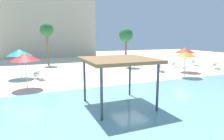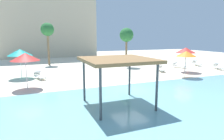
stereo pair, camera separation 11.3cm
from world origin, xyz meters
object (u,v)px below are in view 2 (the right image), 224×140
Objects in this scene: palm_tree_0 at (47,30)px; palm_tree_1 at (127,36)px; lounge_chair_1 at (39,76)px; beach_umbrella_red_2 at (186,50)px; beach_umbrella_teal_3 at (20,52)px; lounge_chair_6 at (218,67)px; lounge_chair_0 at (161,69)px; lounge_chair_3 at (196,63)px; lounge_chair_2 at (179,65)px; beach_umbrella_red_1 at (25,57)px; beach_umbrella_orange_0 at (186,54)px; shade_pavilion at (118,62)px.

palm_tree_1 is (9.89, -5.71, -0.76)m from palm_tree_0.
lounge_chair_1 is at bearing -99.64° from palm_tree_0.
palm_tree_1 reaches higher than beach_umbrella_red_2.
palm_tree_0 is at bearing 140.35° from beach_umbrella_red_2.
beach_umbrella_teal_3 reaches higher than lounge_chair_6.
lounge_chair_0 is 1.00× the size of lounge_chair_3.
palm_tree_0 reaches higher than lounge_chair_3.
lounge_chair_2 is at bearing 61.41° from beach_umbrella_red_2.
palm_tree_0 reaches higher than lounge_chair_1.
beach_umbrella_red_2 reaches higher than beach_umbrella_red_1.
beach_umbrella_red_1 is at bearing -101.65° from palm_tree_0.
lounge_chair_2 is (18.75, 3.86, -2.22)m from beach_umbrella_red_1.
beach_umbrella_red_1 is at bearing -61.09° from lounge_chair_0.
beach_umbrella_red_2 is 6.69m from lounge_chair_3.
beach_umbrella_orange_0 is 16.72m from beach_umbrella_teal_3.
beach_umbrella_red_1 is at bearing -149.50° from palm_tree_1.
lounge_chair_3 is (23.16, -0.07, -2.25)m from beach_umbrella_teal_3.
beach_umbrella_red_1 is 17.28m from beach_umbrella_red_2.
beach_umbrella_teal_3 is (-15.60, 6.03, 0.16)m from beach_umbrella_orange_0.
palm_tree_0 reaches higher than beach_umbrella_orange_0.
palm_tree_0 reaches higher than beach_umbrella_red_1.
lounge_chair_1 is 0.37× the size of palm_tree_1.
shade_pavilion is 1.38× the size of beach_umbrella_red_1.
shade_pavilion is 1.99× the size of lounge_chair_1.
palm_tree_1 is (-9.97, 6.47, 3.95)m from lounge_chair_6.
beach_umbrella_red_2 is 1.45× the size of lounge_chair_0.
lounge_chair_1 is 21.66m from lounge_chair_6.
beach_umbrella_red_1 is at bearing -62.45° from lounge_chair_3.
palm_tree_0 is 1.15× the size of palm_tree_1.
beach_umbrella_orange_0 is 0.44× the size of palm_tree_0.
lounge_chair_0 is 1.00× the size of lounge_chair_1.
lounge_chair_3 is (17.40, 11.06, -2.36)m from shade_pavilion.
palm_tree_1 is at bearing -98.39° from lounge_chair_6.
lounge_chair_2 is 4.80m from lounge_chair_6.
lounge_chair_2 is 0.32× the size of palm_tree_0.
beach_umbrella_orange_0 is at bearing 22.40° from lounge_chair_0.
beach_umbrella_red_1 is at bearing 174.49° from beach_umbrella_orange_0.
palm_tree_0 is (-16.04, 9.28, 4.70)m from lounge_chair_2.
lounge_chair_3 is at bearing 32.96° from beach_umbrella_red_2.
palm_tree_1 is at bearing -136.76° from lounge_chair_0.
palm_tree_0 reaches higher than lounge_chair_6.
lounge_chair_0 is 0.32× the size of palm_tree_0.
beach_umbrella_red_1 is at bearing -82.28° from beach_umbrella_teal_3.
palm_tree_1 reaches higher than lounge_chair_0.
lounge_chair_0 is 1.01× the size of lounge_chair_6.
beach_umbrella_red_2 is at bearing -39.65° from palm_tree_0.
lounge_chair_6 is 0.32× the size of palm_tree_0.
palm_tree_0 is at bearing -142.08° from lounge_chair_2.
lounge_chair_6 is (7.60, 2.40, -2.09)m from beach_umbrella_orange_0.
shade_pavilion is 8.32m from beach_umbrella_red_1.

